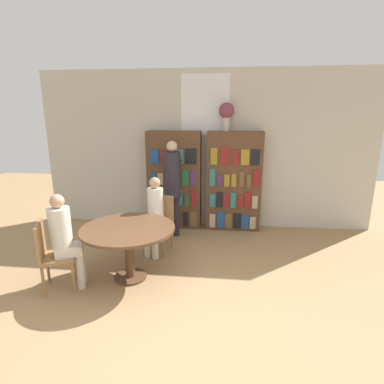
# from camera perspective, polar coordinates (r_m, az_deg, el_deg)

# --- Properties ---
(ground_plane) EXTENTS (16.00, 16.00, 0.00)m
(ground_plane) POSITION_cam_1_polar(r_m,az_deg,el_deg) (3.34, -2.13, -26.04)
(ground_plane) COLOR #9E7A51
(wall_back) EXTENTS (6.40, 0.07, 3.00)m
(wall_back) POSITION_cam_1_polar(r_m,az_deg,el_deg) (5.86, 2.44, 7.97)
(wall_back) COLOR beige
(wall_back) RESTS_ON ground_plane
(bookshelf_left) EXTENTS (1.02, 0.34, 1.88)m
(bookshelf_left) POSITION_cam_1_polar(r_m,az_deg,el_deg) (5.82, -3.37, 2.25)
(bookshelf_left) COLOR brown
(bookshelf_left) RESTS_ON ground_plane
(bookshelf_right) EXTENTS (1.02, 0.34, 1.88)m
(bookshelf_right) POSITION_cam_1_polar(r_m,az_deg,el_deg) (5.75, 7.95, 1.96)
(bookshelf_right) COLOR brown
(bookshelf_right) RESTS_ON ground_plane
(flower_vase) EXTENTS (0.28, 0.28, 0.50)m
(flower_vase) POSITION_cam_1_polar(r_m,az_deg,el_deg) (5.62, 6.59, 14.80)
(flower_vase) COLOR #B7AD9E
(flower_vase) RESTS_ON bookshelf_right
(reading_table) EXTENTS (1.24, 1.24, 0.74)m
(reading_table) POSITION_cam_1_polar(r_m,az_deg,el_deg) (4.09, -12.03, -8.11)
(reading_table) COLOR brown
(reading_table) RESTS_ON ground_plane
(chair_near_camera) EXTENTS (0.52, 0.52, 0.91)m
(chair_near_camera) POSITION_cam_1_polar(r_m,az_deg,el_deg) (4.19, -25.29, -10.34)
(chair_near_camera) COLOR olive
(chair_near_camera) RESTS_ON ground_plane
(chair_left_side) EXTENTS (0.48, 0.48, 0.91)m
(chair_left_side) POSITION_cam_1_polar(r_m,az_deg,el_deg) (4.91, -6.16, -5.36)
(chair_left_side) COLOR olive
(chair_left_side) RESTS_ON ground_plane
(seated_reader_left) EXTENTS (0.31, 0.38, 1.25)m
(seated_reader_left) POSITION_cam_1_polar(r_m,az_deg,el_deg) (4.69, -7.19, -3.87)
(seated_reader_left) COLOR silver
(seated_reader_left) RESTS_ON ground_plane
(seated_reader_right) EXTENTS (0.40, 0.37, 1.25)m
(seated_reader_right) POSITION_cam_1_polar(r_m,az_deg,el_deg) (4.09, -23.07, -7.68)
(seated_reader_right) COLOR beige
(seated_reader_right) RESTS_ON ground_plane
(librarian_standing) EXTENTS (0.29, 0.56, 1.74)m
(librarian_standing) POSITION_cam_1_polar(r_m,az_deg,el_deg) (5.31, -3.72, 2.39)
(librarian_standing) COLOR #28232D
(librarian_standing) RESTS_ON ground_plane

